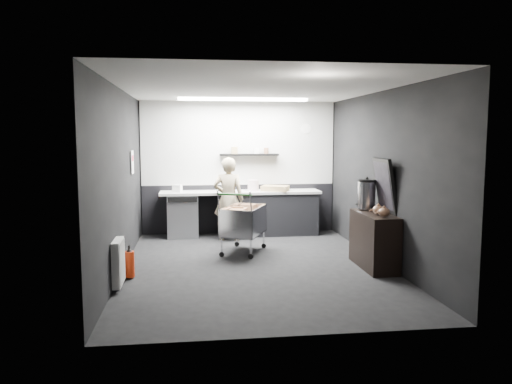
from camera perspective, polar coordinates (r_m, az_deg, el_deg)
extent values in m
plane|color=black|center=(7.80, -0.02, -8.44)|extent=(5.50, 5.50, 0.00)
plane|color=silver|center=(7.57, -0.02, 11.73)|extent=(5.50, 5.50, 0.00)
plane|color=black|center=(10.29, -1.97, 2.80)|extent=(5.50, 0.00, 5.50)
plane|color=black|center=(4.86, 4.11, -1.28)|extent=(5.50, 0.00, 5.50)
plane|color=black|center=(7.57, -15.21, 1.28)|extent=(0.00, 5.50, 5.50)
plane|color=black|center=(8.06, 14.23, 1.61)|extent=(0.00, 5.50, 5.50)
cube|color=beige|center=(10.25, -1.97, 5.59)|extent=(3.95, 0.02, 1.70)
cube|color=black|center=(10.36, -1.94, -1.90)|extent=(3.95, 0.02, 1.00)
cube|color=black|center=(10.17, -0.78, 4.29)|extent=(1.20, 0.22, 0.04)
cylinder|color=white|center=(10.46, 5.75, 7.22)|extent=(0.20, 0.03, 0.20)
cube|color=white|center=(8.84, -13.97, 3.32)|extent=(0.02, 0.30, 0.40)
cube|color=red|center=(8.84, -13.95, 3.78)|extent=(0.02, 0.22, 0.10)
cube|color=white|center=(6.85, -15.48, -7.75)|extent=(0.10, 0.50, 0.60)
cube|color=white|center=(9.40, -1.48, 10.52)|extent=(2.40, 0.20, 0.04)
cube|color=black|center=(10.13, 1.33, -2.51)|extent=(2.00, 0.56, 0.85)
cube|color=silver|center=(10.00, -1.78, -0.03)|extent=(3.20, 0.60, 0.05)
cube|color=#9EA0A5|center=(10.02, -8.34, -2.68)|extent=(0.60, 0.58, 0.85)
cube|color=black|center=(9.67, -8.40, -0.89)|extent=(0.56, 0.02, 0.10)
imported|color=beige|center=(9.54, -3.15, -0.80)|extent=(0.65, 0.50, 1.60)
cube|color=silver|center=(8.60, -1.44, -4.77)|extent=(0.89, 1.06, 0.02)
cube|color=silver|center=(8.54, -3.33, -3.30)|extent=(0.37, 0.84, 0.48)
cube|color=silver|center=(8.59, 0.43, -3.23)|extent=(0.37, 0.84, 0.48)
cube|color=silver|center=(8.13, -1.12, -3.79)|extent=(0.55, 0.25, 0.48)
cube|color=silver|center=(9.00, -1.73, -2.80)|extent=(0.55, 0.25, 0.48)
cylinder|color=silver|center=(8.21, -2.90, -6.38)|extent=(0.02, 0.02, 0.32)
cylinder|color=silver|center=(8.26, 0.61, -6.29)|extent=(0.02, 0.02, 0.32)
cylinder|color=silver|center=(9.01, -3.31, -5.23)|extent=(0.02, 0.02, 0.32)
cylinder|color=silver|center=(9.06, -0.11, -5.15)|extent=(0.02, 0.02, 0.32)
cylinder|color=#248426|center=(7.99, -1.08, -0.30)|extent=(0.55, 0.26, 0.03)
cube|color=#8D5D3B|center=(8.66, -2.36, -3.27)|extent=(0.36, 0.39, 0.40)
cube|color=#8D5D3B|center=(8.46, -0.35, -3.64)|extent=(0.33, 0.37, 0.36)
cylinder|color=black|center=(8.24, -2.90, -7.32)|extent=(0.09, 0.06, 0.09)
cylinder|color=black|center=(9.04, -3.30, -6.08)|extent=(0.09, 0.06, 0.09)
cylinder|color=black|center=(8.29, 0.61, -7.22)|extent=(0.09, 0.06, 0.09)
cylinder|color=black|center=(9.09, -0.11, -6.01)|extent=(0.09, 0.06, 0.09)
cube|color=black|center=(7.82, 13.32, -5.42)|extent=(0.42, 1.11, 0.84)
cylinder|color=silver|center=(8.06, 12.52, -0.37)|extent=(0.28, 0.28, 0.43)
cylinder|color=black|center=(8.04, 12.56, 1.28)|extent=(0.28, 0.28, 0.04)
sphere|color=black|center=(8.04, 12.56, 1.54)|extent=(0.05, 0.05, 0.05)
ellipsoid|color=brown|center=(7.61, 13.79, -2.00)|extent=(0.17, 0.17, 0.13)
ellipsoid|color=brown|center=(7.40, 14.43, -2.25)|extent=(0.17, 0.17, 0.13)
cube|color=black|center=(7.80, 14.52, 0.73)|extent=(0.19, 0.65, 0.83)
cube|color=black|center=(7.79, 14.35, 0.73)|extent=(0.14, 0.56, 0.71)
cylinder|color=red|center=(7.30, -14.25, -8.00)|extent=(0.14, 0.14, 0.36)
cone|color=black|center=(7.26, -14.29, -6.43)|extent=(0.09, 0.09, 0.05)
cylinder|color=black|center=(7.25, -14.30, -6.15)|extent=(0.03, 0.03, 0.05)
cube|color=#90784D|center=(10.04, 2.20, 0.43)|extent=(0.63, 0.56, 0.10)
cylinder|color=beige|center=(10.02, -0.32, 0.76)|extent=(0.22, 0.22, 0.22)
cube|color=white|center=(9.90, -8.98, 0.40)|extent=(0.20, 0.18, 0.15)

